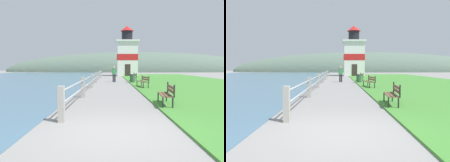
% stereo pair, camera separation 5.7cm
% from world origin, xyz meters
% --- Properties ---
extents(ground_plane, '(160.00, 160.00, 0.00)m').
position_xyz_m(ground_plane, '(0.00, 0.00, 0.00)').
color(ground_plane, gray).
extents(grass_verge, '(12.00, 46.61, 0.06)m').
position_xyz_m(grass_verge, '(7.68, 15.54, 0.03)').
color(grass_verge, '#428433').
rests_on(grass_verge, ground_plane).
extents(seawall_railing, '(0.18, 25.59, 1.06)m').
position_xyz_m(seawall_railing, '(-1.58, 13.70, 0.62)').
color(seawall_railing, '#A8A399').
rests_on(seawall_railing, ground_plane).
extents(park_bench_near, '(0.63, 1.66, 0.94)m').
position_xyz_m(park_bench_near, '(2.19, 3.68, 0.54)').
color(park_bench_near, brown).
rests_on(park_bench_near, ground_plane).
extents(park_bench_midway, '(0.71, 1.95, 0.94)m').
position_xyz_m(park_bench_midway, '(2.37, 11.43, 0.54)').
color(park_bench_midway, brown).
rests_on(park_bench_midway, ground_plane).
extents(park_bench_far, '(0.58, 1.74, 0.94)m').
position_xyz_m(park_bench_far, '(2.36, 18.39, 0.54)').
color(park_bench_far, brown).
rests_on(park_bench_far, ground_plane).
extents(lighthouse, '(3.90, 3.90, 8.55)m').
position_xyz_m(lighthouse, '(2.64, 32.44, 3.56)').
color(lighthouse, white).
rests_on(lighthouse, ground_plane).
extents(person_strolling, '(0.44, 0.31, 1.64)m').
position_xyz_m(person_strolling, '(0.20, 17.34, 0.89)').
color(person_strolling, '#28282D').
rests_on(person_strolling, ground_plane).
extents(trash_bin, '(0.54, 0.54, 0.84)m').
position_xyz_m(trash_bin, '(2.01, 16.37, 0.42)').
color(trash_bin, '#2D5138').
rests_on(trash_bin, ground_plane).
extents(distant_hillside, '(80.00, 16.00, 12.00)m').
position_xyz_m(distant_hillside, '(8.00, 61.07, 0.00)').
color(distant_hillside, '#566B5B').
rests_on(distant_hillside, ground_plane).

